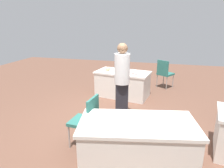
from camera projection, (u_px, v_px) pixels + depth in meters
ground_plane at (114, 125)px, 4.42m from camera, size 14.40×14.40×0.00m
table_foreground at (123, 84)px, 6.05m from camera, size 1.68×1.08×0.76m
table_back_left at (137, 144)px, 3.08m from camera, size 1.87×1.21×0.76m
chair_tucked_left at (87, 118)px, 3.56m from camera, size 0.48×0.48×0.95m
chair_tucked_right at (164, 72)px, 6.72m from camera, size 0.61×0.61×0.96m
person_attendee_standing at (122, 78)px, 4.49m from camera, size 0.42×0.42×1.74m
laptop_silver at (121, 69)px, 6.05m from camera, size 0.33×0.30×0.21m
yarn_ball at (108, 69)px, 5.98m from camera, size 0.13×0.13×0.13m
scissors_red at (135, 74)px, 5.65m from camera, size 0.17×0.12×0.01m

